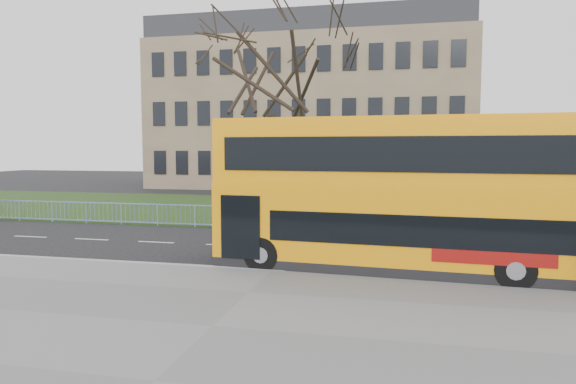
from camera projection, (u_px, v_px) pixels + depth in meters
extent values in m
plane|color=black|center=(284.00, 262.00, 17.49)|extent=(120.00, 120.00, 0.00)
cube|color=slate|center=(212.00, 329.00, 10.92)|extent=(80.00, 10.50, 0.12)
cube|color=#979699|center=(272.00, 271.00, 15.98)|extent=(80.00, 0.20, 0.14)
cube|color=#1C3212|center=(336.00, 211.00, 31.39)|extent=(80.00, 15.40, 0.08)
cube|color=#7B634E|center=(313.00, 117.00, 52.00)|extent=(30.00, 15.00, 14.00)
cube|color=#FF9C0A|center=(397.00, 226.00, 16.07)|extent=(11.51, 3.42, 2.11)
cube|color=#FF9C0A|center=(397.00, 187.00, 15.96)|extent=(11.51, 3.42, 0.36)
cube|color=#FF9C0A|center=(398.00, 151.00, 15.86)|extent=(11.45, 3.37, 1.89)
cube|color=black|center=(416.00, 231.00, 14.58)|extent=(8.75, 0.60, 0.92)
cube|color=black|center=(395.00, 154.00, 14.59)|extent=(10.44, 0.71, 1.03)
cylinder|color=black|center=(262.00, 254.00, 16.10)|extent=(1.14, 0.37, 1.13)
cylinder|color=black|center=(515.00, 270.00, 14.06)|extent=(1.14, 0.37, 1.13)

